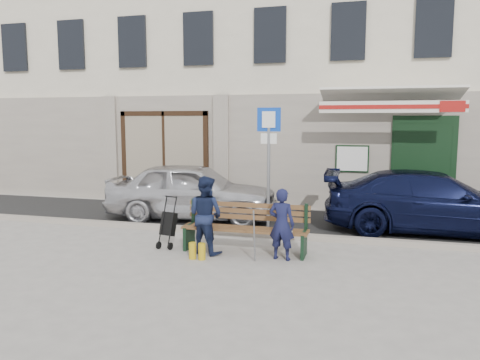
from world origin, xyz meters
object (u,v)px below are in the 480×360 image
at_px(woman, 206,215).
at_px(stroller, 168,225).
at_px(car_silver, 193,191).
at_px(man, 282,224).
at_px(parking_sign, 269,150).
at_px(car_navy, 432,202).
at_px(bench, 243,228).

height_order(woman, stroller, woman).
xyz_separation_m(car_silver, man, (2.77, -2.79, -0.08)).
bearing_deg(parking_sign, stroller, -138.25).
relative_size(man, woman, 0.89).
height_order(car_navy, stroller, car_navy).
bearing_deg(parking_sign, man, -73.68).
xyz_separation_m(car_navy, woman, (-4.31, -2.86, 0.05)).
bearing_deg(car_navy, parking_sign, 104.48).
height_order(parking_sign, stroller, parking_sign).
relative_size(parking_sign, bench, 1.15).
height_order(man, stroller, man).
bearing_deg(stroller, car_silver, 114.47).
height_order(car_navy, woman, woman).
height_order(parking_sign, bench, parking_sign).
xyz_separation_m(car_navy, parking_sign, (-3.49, -1.03, 1.17)).
bearing_deg(stroller, car_navy, 41.30).
distance_m(man, stroller, 2.32).
distance_m(bench, man, 0.86).
xyz_separation_m(car_silver, car_navy, (5.63, 0.10, -0.04)).
relative_size(bench, stroller, 2.41).
distance_m(car_silver, stroller, 2.61).
height_order(car_silver, bench, car_silver).
distance_m(parking_sign, bench, 2.12).
relative_size(man, stroller, 1.30).
bearing_deg(car_navy, car_silver, 89.06).
distance_m(car_navy, stroller, 5.80).
height_order(car_silver, stroller, car_silver).
distance_m(car_navy, woman, 5.17).
relative_size(parking_sign, man, 2.13).
relative_size(car_navy, man, 3.65).
distance_m(man, woman, 1.45).
distance_m(parking_sign, stroller, 2.72).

